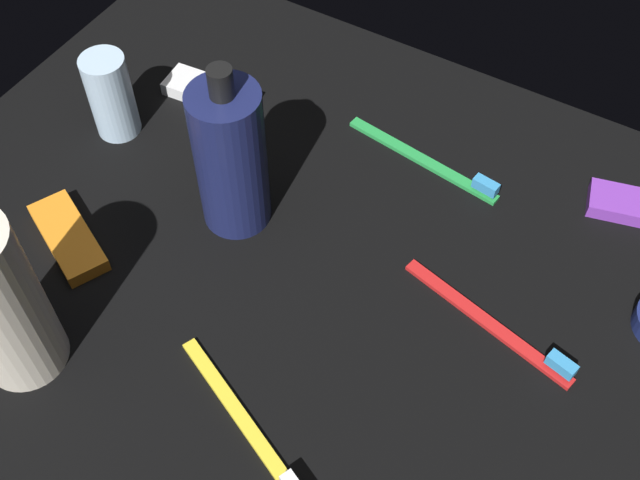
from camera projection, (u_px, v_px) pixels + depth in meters
ground_plane at (320, 262)px, 75.86cm from camera, size 84.00×64.00×1.20cm
lotion_bottle at (231, 158)px, 72.26cm from camera, size 6.66×6.66×18.53cm
deodorant_stick at (111, 96)px, 81.92cm from camera, size 4.62×4.62×9.51cm
toothbrush_red at (497, 327)px, 70.21cm from camera, size 17.77×5.42×2.10cm
toothbrush_green at (431, 162)px, 81.97cm from camera, size 17.99×3.70×2.10cm
toothbrush_yellow at (250, 429)px, 64.47cm from camera, size 16.94×8.39×2.10cm
snack_bar_orange at (68, 237)px, 75.97cm from camera, size 11.10×8.17×1.50cm
snack_bar_white at (210, 92)px, 88.03cm from camera, size 10.71×4.90×1.50cm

